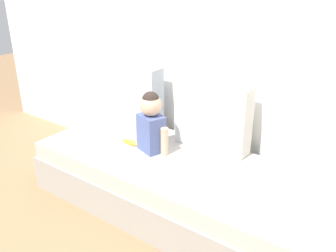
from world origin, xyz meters
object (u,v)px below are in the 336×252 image
at_px(couch, 187,189).
at_px(banana, 131,142).
at_px(toddler, 151,122).
at_px(throw_pillow_right, 317,137).
at_px(throw_pillow_left, 136,96).
at_px(throw_pillow_center, 213,116).

relative_size(couch, banana, 14.12).
relative_size(toddler, banana, 2.72).
bearing_deg(throw_pillow_right, toddler, -164.05).
bearing_deg(throw_pillow_left, throw_pillow_center, 0.00).
height_order(throw_pillow_center, banana, throw_pillow_center).
xyz_separation_m(throw_pillow_center, banana, (-0.53, -0.34, -0.24)).
xyz_separation_m(couch, throw_pillow_center, (0.00, 0.33, 0.47)).
distance_m(throw_pillow_center, banana, 0.67).
height_order(throw_pillow_left, banana, throw_pillow_left).
relative_size(throw_pillow_right, toddler, 1.27).
xyz_separation_m(throw_pillow_center, throw_pillow_right, (0.74, 0.00, 0.04)).
bearing_deg(throw_pillow_left, toddler, -37.52).
height_order(throw_pillow_right, toddler, throw_pillow_right).
distance_m(throw_pillow_center, toddler, 0.46).
bearing_deg(couch, throw_pillow_left, 155.86).
height_order(couch, throw_pillow_left, throw_pillow_left).
xyz_separation_m(throw_pillow_left, throw_pillow_right, (1.49, 0.00, 0.03)).
distance_m(couch, banana, 0.58).
bearing_deg(couch, throw_pillow_right, 24.14).
relative_size(throw_pillow_right, banana, 3.46).
relative_size(couch, throw_pillow_left, 4.53).
xyz_separation_m(toddler, banana, (-0.19, -0.03, -0.21)).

